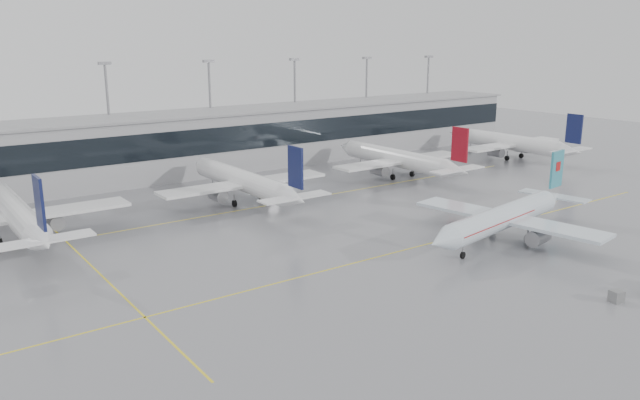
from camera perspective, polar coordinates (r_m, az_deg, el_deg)
ground at (r=79.24m, az=5.10°, el=-5.26°), size 320.00×320.00×0.00m
taxi_line_main at (r=79.23m, az=5.10°, el=-5.25°), size 120.00×0.25×0.01m
taxi_line_north at (r=102.72m, az=-5.88°, el=-0.68°), size 120.00×0.25×0.01m
taxi_line_cross at (r=78.37m, az=-19.57°, el=-6.29°), size 0.25×60.00×0.01m
terminal at (r=129.66m, az=-13.07°, el=4.88°), size 180.00×15.00×12.00m
terminal_glass at (r=122.57m, az=-11.73°, el=5.13°), size 180.00×0.20×5.00m
terminal_roof at (r=128.82m, az=-13.23°, el=7.60°), size 182.00×16.00×0.40m
light_masts at (r=134.23m, az=-14.26°, el=8.29°), size 156.40×1.00×22.60m
air_canada_jet at (r=88.51m, az=16.73°, el=-1.45°), size 34.49×27.35×10.63m
parked_jet_b at (r=93.83m, az=-25.97°, el=-1.19°), size 29.64×36.96×11.72m
parked_jet_c at (r=104.97m, az=-6.94°, el=1.70°), size 29.64×36.96×11.72m
parked_jet_d at (r=125.23m, az=7.23°, el=3.75°), size 29.64×36.96×11.72m
parked_jet_e at (r=150.99m, az=17.06°, el=5.04°), size 29.64×36.96×11.72m
gse_unit at (r=72.76m, az=25.47°, el=-7.95°), size 1.47×1.40×1.27m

